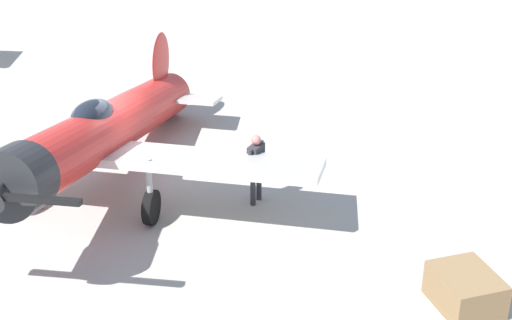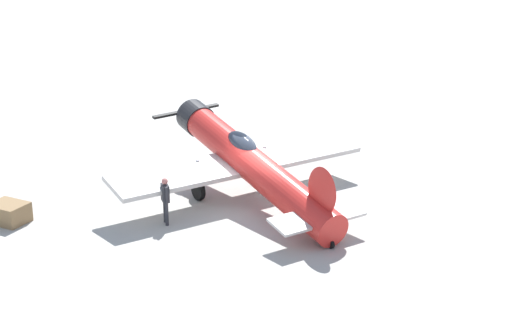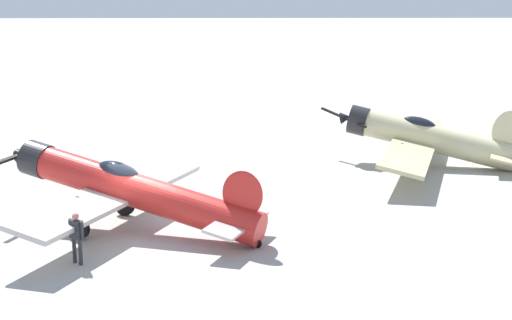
% 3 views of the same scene
% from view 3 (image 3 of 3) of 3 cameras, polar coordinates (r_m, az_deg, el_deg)
% --- Properties ---
extents(ground_plane, '(400.00, 400.00, 0.00)m').
position_cam_3_polar(ground_plane, '(27.70, -8.65, -5.46)').
color(ground_plane, '#A8A59E').
extents(airplane_foreground, '(10.34, 10.16, 3.07)m').
position_cam_3_polar(airplane_foreground, '(27.50, -9.68, -2.24)').
color(airplane_foreground, red).
rests_on(airplane_foreground, ground_plane).
extents(airplane_mid_apron, '(13.56, 9.61, 3.19)m').
position_cam_3_polar(airplane_mid_apron, '(38.24, 12.80, 1.67)').
color(airplane_mid_apron, beige).
rests_on(airplane_mid_apron, ground_plane).
extents(ground_crew_mechanic, '(0.48, 0.54, 1.72)m').
position_cam_3_polar(ground_crew_mechanic, '(24.66, -13.60, -5.48)').
color(ground_crew_mechanic, '#2D2D33').
rests_on(ground_crew_mechanic, ground_plane).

